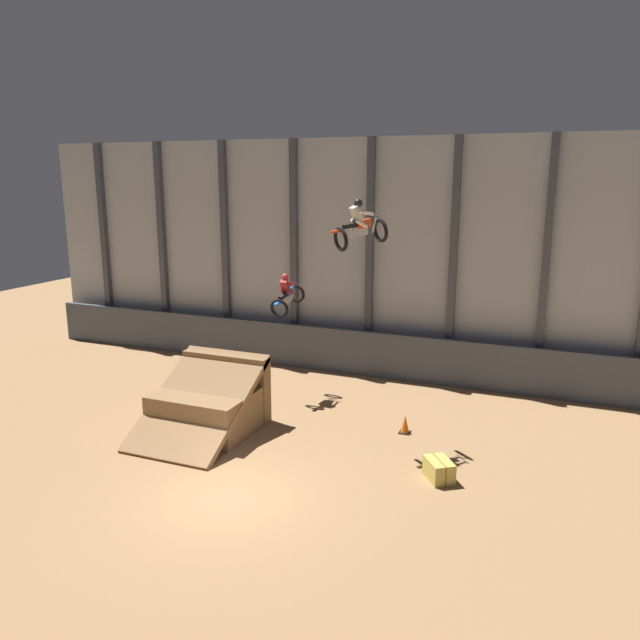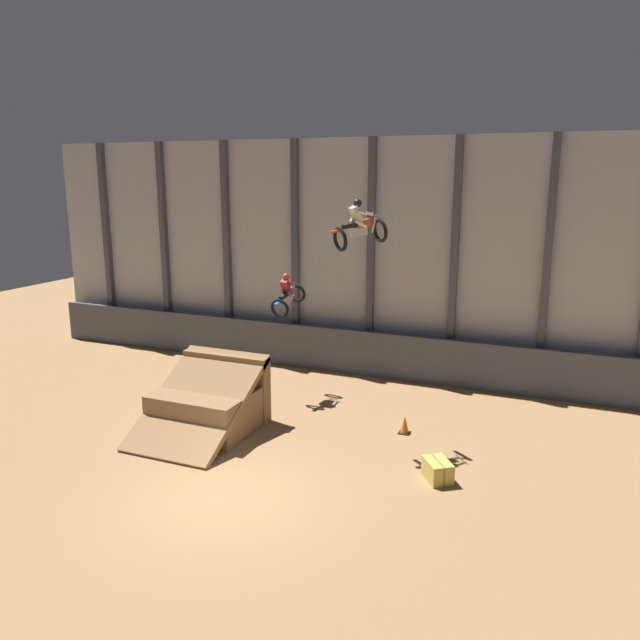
{
  "view_description": "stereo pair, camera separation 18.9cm",
  "coord_description": "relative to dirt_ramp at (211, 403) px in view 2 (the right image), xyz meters",
  "views": [
    {
      "loc": [
        7.7,
        -12.55,
        8.1
      ],
      "look_at": [
        -0.06,
        6.37,
        3.33
      ],
      "focal_mm": 35.0,
      "sensor_mm": 36.0,
      "label": 1
    },
    {
      "loc": [
        7.88,
        -12.48,
        8.1
      ],
      "look_at": [
        -0.06,
        6.37,
        3.33
      ],
      "focal_mm": 35.0,
      "sensor_mm": 36.0,
      "label": 2
    }
  ],
  "objects": [
    {
      "name": "ground_plane",
      "position": [
        2.88,
        -3.86,
        -0.83
      ],
      "size": [
        60.0,
        60.0,
        0.0
      ],
      "primitive_type": "plane",
      "color": "#9E754C"
    },
    {
      "name": "rider_bike_left_air",
      "position": [
        0.92,
        3.96,
        2.96
      ],
      "size": [
        0.77,
        1.85,
        1.6
      ],
      "rotation": [
        0.23,
        0.0,
        -0.03
      ],
      "color": "black"
    },
    {
      "name": "rider_bike_right_air",
      "position": [
        4.61,
        1.27,
        5.76
      ],
      "size": [
        1.58,
        1.7,
        1.55
      ],
      "rotation": [
        0.14,
        0.0,
        -0.69
      ],
      "color": "black"
    },
    {
      "name": "arena_back_wall",
      "position": [
        2.88,
        7.87,
        3.96
      ],
      "size": [
        32.0,
        0.4,
        9.57
      ],
      "color": "#A3A8B2",
      "rests_on": "ground_plane"
    },
    {
      "name": "traffic_cone_near_ramp",
      "position": [
        6.01,
        1.94,
        -0.54
      ],
      "size": [
        0.36,
        0.36,
        0.58
      ],
      "color": "black",
      "rests_on": "ground_plane"
    },
    {
      "name": "hay_bale_trackside",
      "position": [
        7.67,
        -0.77,
        -0.55
      ],
      "size": [
        1.01,
        1.08,
        0.57
      ],
      "rotation": [
        0.0,
        0.0,
        2.19
      ],
      "color": "#CCB751",
      "rests_on": "ground_plane"
    },
    {
      "name": "lower_barrier",
      "position": [
        2.88,
        7.11,
        0.11
      ],
      "size": [
        31.36,
        0.2,
        1.86
      ],
      "color": "#474C56",
      "rests_on": "ground_plane"
    },
    {
      "name": "dirt_ramp",
      "position": [
        0.0,
        0.0,
        0.0
      ],
      "size": [
        3.12,
        4.1,
        2.4
      ],
      "color": "#966F48",
      "rests_on": "ground_plane"
    }
  ]
}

